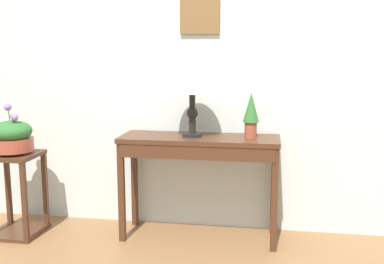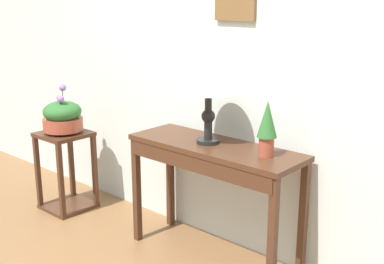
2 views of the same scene
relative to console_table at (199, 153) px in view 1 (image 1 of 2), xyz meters
name	(u,v)px [view 1 (image 1 of 2)]	position (x,y,z in m)	size (l,w,h in m)	color
back_wall_with_art	(223,54)	(0.14, 0.32, 0.72)	(9.00, 0.13, 2.80)	silver
console_table	(199,153)	(0.00, 0.00, 0.00)	(1.19, 0.41, 0.80)	#472819
table_lamp	(192,80)	(-0.05, 0.02, 0.54)	(0.35, 0.35, 0.56)	black
potted_plant_on_console	(251,113)	(0.38, 0.04, 0.30)	(0.12, 0.12, 0.33)	#9E4733
pedestal_stand_left	(16,194)	(-1.42, -0.14, -0.35)	(0.37, 0.37, 0.65)	#472819
planter_bowl_wide	(12,136)	(-1.42, -0.15, 0.11)	(0.32, 0.32, 0.38)	#9E4733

